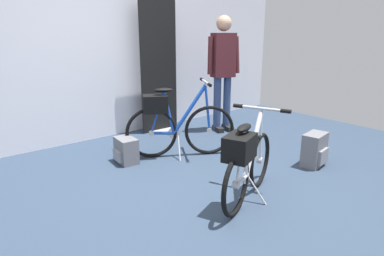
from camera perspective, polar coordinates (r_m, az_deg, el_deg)
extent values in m
plane|color=#2D3D51|center=(3.26, 0.54, -10.28)|extent=(6.87, 6.87, 0.00)
cube|color=silver|center=(4.75, -16.60, 14.40)|extent=(6.87, 0.10, 2.71)
cylinder|color=#B7B7BC|center=(5.12, -5.35, -0.26)|extent=(0.36, 0.36, 0.02)
cube|color=black|center=(4.94, -5.63, 10.22)|extent=(0.60, 0.02, 1.85)
torus|color=black|center=(3.28, 11.39, -5.37)|extent=(0.50, 0.23, 0.53)
cylinder|color=#B7B7BC|center=(3.28, 11.39, -5.37)|extent=(0.07, 0.07, 0.06)
torus|color=black|center=(2.75, 7.43, -9.51)|extent=(0.50, 0.23, 0.53)
cylinder|color=#B7B7BC|center=(2.75, 7.43, -9.51)|extent=(0.07, 0.07, 0.06)
cylinder|color=silver|center=(2.85, 8.30, -8.73)|extent=(0.23, 0.12, 0.05)
cylinder|color=silver|center=(3.01, 10.38, -2.61)|extent=(0.35, 0.18, 0.51)
cylinder|color=silver|center=(2.83, 8.96, -4.34)|extent=(0.14, 0.08, 0.44)
cylinder|color=silver|center=(2.85, 8.30, -8.73)|extent=(0.22, 0.11, 0.04)
cylinder|color=silver|center=(3.18, 11.49, -1.53)|extent=(0.08, 0.06, 0.48)
cylinder|color=silver|center=(2.73, 8.12, -4.96)|extent=(0.15, 0.08, 0.43)
ellipsoid|color=black|center=(2.71, 8.82, 0.05)|extent=(0.24, 0.17, 0.05)
cylinder|color=#B7B7BC|center=(3.09, 11.62, 2.90)|extent=(0.03, 0.03, 0.04)
cylinder|color=#B7B7BC|center=(3.09, 11.64, 3.26)|extent=(0.19, 0.42, 0.03)
cylinder|color=black|center=(3.03, 15.60, 2.76)|extent=(0.07, 0.10, 0.04)
cylinder|color=black|center=(3.16, 7.83, 3.73)|extent=(0.07, 0.10, 0.04)
cylinder|color=#B7B7BC|center=(2.96, 9.10, -8.00)|extent=(0.14, 0.07, 0.14)
cylinder|color=#B7B7BC|center=(3.02, 10.90, -10.29)|extent=(0.09, 0.18, 0.25)
cube|color=black|center=(2.68, 8.05, -3.25)|extent=(0.33, 0.29, 0.20)
torus|color=black|center=(4.04, 2.97, -0.39)|extent=(0.54, 0.33, 0.60)
cylinder|color=#B7B7BC|center=(4.04, 2.97, -0.39)|extent=(0.08, 0.07, 0.06)
torus|color=black|center=(3.95, -6.87, -0.86)|extent=(0.54, 0.33, 0.60)
cylinder|color=#B7B7BC|center=(3.95, -6.87, -0.86)|extent=(0.08, 0.07, 0.06)
cylinder|color=#1947B2|center=(3.96, -4.97, -0.87)|extent=(0.25, 0.16, 0.05)
cylinder|color=#1947B2|center=(3.93, -0.43, 3.13)|extent=(0.38, 0.24, 0.58)
cylinder|color=#1947B2|center=(3.91, -3.94, 2.56)|extent=(0.14, 0.10, 0.50)
cylinder|color=#1947B2|center=(3.96, -4.97, -0.87)|extent=(0.24, 0.15, 0.04)
cylinder|color=#1947B2|center=(3.97, 2.64, 3.34)|extent=(0.09, 0.07, 0.54)
cylinder|color=#1947B2|center=(3.90, -5.87, 2.58)|extent=(0.16, 0.10, 0.49)
ellipsoid|color=black|center=(3.85, -4.84, 6.41)|extent=(0.24, 0.19, 0.05)
cylinder|color=#B7B7BC|center=(3.91, 2.29, 7.49)|extent=(0.03, 0.03, 0.04)
cylinder|color=#B7B7BC|center=(3.90, 2.30, 7.78)|extent=(0.24, 0.39, 0.03)
cylinder|color=black|center=(3.69, 2.99, 7.29)|extent=(0.08, 0.10, 0.04)
cylinder|color=black|center=(4.12, 1.67, 8.22)|extent=(0.08, 0.10, 0.04)
cylinder|color=#B7B7BC|center=(3.98, -3.08, -0.89)|extent=(0.13, 0.08, 0.14)
cylinder|color=#B7B7BC|center=(3.95, -2.20, -3.32)|extent=(0.11, 0.18, 0.28)
cube|color=black|center=(3.87, -6.22, 4.09)|extent=(0.34, 0.31, 0.20)
cylinder|color=navy|center=(5.01, 4.27, 4.02)|extent=(0.11, 0.11, 0.80)
cube|color=black|center=(5.06, 4.43, -0.15)|extent=(0.16, 0.26, 0.07)
cylinder|color=navy|center=(5.08, 5.90, 4.15)|extent=(0.11, 0.11, 0.80)
cube|color=black|center=(5.13, 6.04, 0.04)|extent=(0.16, 0.26, 0.07)
cube|color=#4C1E23|center=(4.95, 5.30, 12.16)|extent=(0.37, 0.29, 0.62)
cylinder|color=#4C1E23|center=(4.84, 3.11, 12.12)|extent=(0.13, 0.12, 0.52)
cylinder|color=#4C1E23|center=(5.03, 7.57, 12.16)|extent=(0.10, 0.12, 0.52)
sphere|color=tan|center=(4.94, 5.44, 17.23)|extent=(0.22, 0.22, 0.22)
cube|color=slate|center=(3.90, -11.05, -3.72)|extent=(0.21, 0.31, 0.29)
cube|color=gray|center=(3.88, -12.50, -4.61)|extent=(0.05, 0.21, 0.13)
cube|color=slate|center=(3.97, 19.97, -3.45)|extent=(0.33, 0.23, 0.37)
cube|color=gray|center=(3.95, 21.33, -4.52)|extent=(0.22, 0.07, 0.16)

